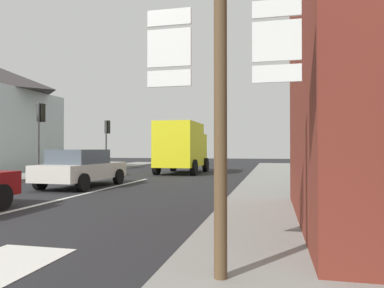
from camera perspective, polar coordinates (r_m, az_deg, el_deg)
name	(u,v)px	position (r m, az deg, el deg)	size (l,w,h in m)	color
ground_plane	(131,183)	(16.00, -9.76, -6.13)	(80.00, 80.00, 0.00)	#232326
sidewalk_right	(277,190)	(12.79, 13.36, -7.16)	(2.77, 44.00, 0.14)	gray
lane_centre_stripe	(83,194)	(12.42, -16.93, -7.64)	(0.16, 12.00, 0.01)	silver
sedan_far	(81,168)	(14.66, -17.21, -3.62)	(2.11, 4.27, 1.47)	beige
delivery_truck	(182,146)	(21.70, -1.65, -0.36)	(2.52, 5.02, 3.05)	yellow
route_sign_post	(221,110)	(3.82, 4.59, 5.39)	(1.66, 0.14, 3.20)	brown
traffic_light_far_left	(107,133)	(25.51, -13.38, 1.65)	(0.30, 0.49, 3.46)	#47474C
traffic_light_near_left	(40,123)	(19.26, -23.02, 3.07)	(0.30, 0.49, 3.74)	#47474C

